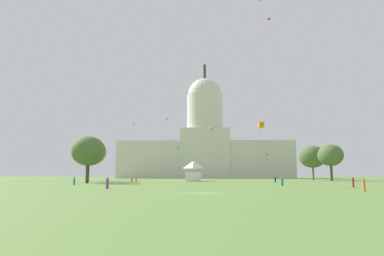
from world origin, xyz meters
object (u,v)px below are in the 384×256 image
(person_black_lawn_far_left, at_px, (275,180))
(event_tent, at_px, (193,171))
(person_teal_aisle_center, at_px, (282,182))
(kite_red_high, at_px, (269,19))
(person_olive_mid_center, at_px, (132,180))
(kite_turquoise_mid, at_px, (167,119))
(kite_black_low, at_px, (267,155))
(tree_east_near, at_px, (312,157))
(kite_yellow_mid, at_px, (122,110))
(person_orange_near_tree_west, at_px, (136,180))
(kite_gold_mid, at_px, (202,135))
(kite_cyan_low, at_px, (178,148))
(tree_east_far, at_px, (330,155))
(person_purple_front_left, at_px, (107,184))
(tree_west_near, at_px, (89,152))
(kite_green_mid, at_px, (306,114))
(kite_violet_mid, at_px, (134,124))
(capitol_building, at_px, (205,145))
(kite_orange_low, at_px, (261,125))
(person_orange_mid_left, at_px, (364,185))
(person_teal_deep_crowd, at_px, (74,181))
(person_maroon_mid_right, at_px, (353,182))
(tree_west_far, at_px, (88,151))
(kite_pink_mid, at_px, (211,129))

(person_black_lawn_far_left, bearing_deg, event_tent, -27.87)
(person_teal_aisle_center, xyz_separation_m, person_black_lawn_far_left, (5.74, 33.74, -0.10))
(person_black_lawn_far_left, xyz_separation_m, kite_red_high, (1.47, 8.24, 53.66))
(person_olive_mid_center, distance_m, kite_turquoise_mid, 87.18)
(kite_black_low, bearing_deg, person_olive_mid_center, -100.54)
(tree_east_near, distance_m, person_olive_mid_center, 78.23)
(person_teal_aisle_center, relative_size, kite_yellow_mid, 1.99)
(person_orange_near_tree_west, relative_size, kite_gold_mid, 0.93)
(kite_red_high, distance_m, kite_cyan_low, 62.17)
(tree_east_far, relative_size, kite_black_low, 3.06)
(person_orange_near_tree_west, distance_m, kite_cyan_low, 51.40)
(tree_east_near, relative_size, kite_turquoise_mid, 4.21)
(person_purple_front_left, relative_size, kite_gold_mid, 0.94)
(person_black_lawn_far_left, relative_size, kite_yellow_mid, 1.75)
(person_teal_aisle_center, bearing_deg, tree_west_near, 103.85)
(person_black_lawn_far_left, height_order, kite_green_mid, kite_green_mid)
(person_teal_aisle_center, relative_size, kite_red_high, 1.71)
(person_purple_front_left, bearing_deg, kite_yellow_mid, -82.46)
(kite_violet_mid, bearing_deg, capitol_building, 169.49)
(kite_orange_low, distance_m, kite_yellow_mid, 66.04)
(person_orange_mid_left, relative_size, kite_green_mid, 1.41)
(kite_red_high, bearing_deg, tree_east_far, -103.75)
(kite_red_high, relative_size, kite_black_low, 0.23)
(person_teal_deep_crowd, height_order, person_orange_near_tree_west, person_teal_deep_crowd)
(person_teal_aisle_center, xyz_separation_m, person_maroon_mid_right, (10.55, -6.36, 0.06))
(tree_west_far, bearing_deg, kite_orange_low, -22.90)
(person_teal_aisle_center, bearing_deg, kite_red_high, 41.81)
(tree_east_near, bearing_deg, person_black_lawn_far_left, -121.16)
(event_tent, distance_m, kite_gold_mid, 50.82)
(kite_orange_low, relative_size, kite_green_mid, 2.23)
(tree_west_far, height_order, kite_black_low, kite_black_low)
(tree_west_far, xyz_separation_m, kite_green_mid, (64.17, 25.79, 14.02))
(tree_west_near, bearing_deg, kite_yellow_mid, 60.07)
(person_maroon_mid_right, xyz_separation_m, kite_green_mid, (8.69, 52.44, 21.48))
(person_black_lawn_far_left, bearing_deg, kite_orange_low, 69.52)
(person_black_lawn_far_left, bearing_deg, person_purple_front_left, 48.87)
(person_orange_mid_left, distance_m, kite_yellow_mid, 92.25)
(person_purple_front_left, height_order, kite_black_low, kite_black_low)
(person_teal_aisle_center, xyz_separation_m, person_orange_mid_left, (5.51, -21.01, 0.02))
(person_olive_mid_center, relative_size, kite_violet_mid, 1.12)
(person_black_lawn_far_left, distance_m, kite_gold_mid, 65.28)
(tree_east_near, xyz_separation_m, person_teal_deep_crowd, (-71.44, -67.18, -8.62))
(capitol_building, distance_m, kite_orange_low, 149.46)
(person_teal_aisle_center, relative_size, kite_orange_low, 0.62)
(person_maroon_mid_right, bearing_deg, person_teal_deep_crowd, -33.91)
(event_tent, bearing_deg, kite_green_mid, 3.68)
(kite_pink_mid, bearing_deg, tree_east_near, -4.39)
(kite_turquoise_mid, bearing_deg, tree_west_far, 71.26)
(kite_red_high, height_order, kite_turquoise_mid, kite_red_high)
(person_teal_deep_crowd, bearing_deg, kite_orange_low, -67.82)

